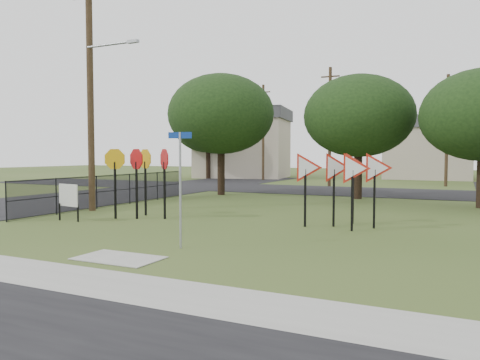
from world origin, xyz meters
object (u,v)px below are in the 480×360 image
stop_sign_cluster (140,167)px  info_board (68,196)px  street_name_sign (180,182)px  yield_sign_cluster (344,171)px

stop_sign_cluster → info_board: 2.82m
street_name_sign → info_board: street_name_sign is taller
stop_sign_cluster → yield_sign_cluster: bearing=8.2°
street_name_sign → yield_sign_cluster: bearing=60.8°
yield_sign_cluster → info_board: yield_sign_cluster is taller
street_name_sign → stop_sign_cluster: bearing=137.1°
yield_sign_cluster → info_board: (-9.44, -2.93, -0.97)m
street_name_sign → info_board: (-6.45, 2.43, -0.82)m
street_name_sign → stop_sign_cluster: street_name_sign is taller
stop_sign_cluster → info_board: stop_sign_cluster is taller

